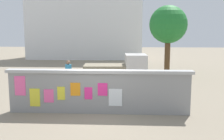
{
  "coord_description": "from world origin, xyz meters",
  "views": [
    {
      "loc": [
        1.09,
        -10.37,
        3.34
      ],
      "look_at": [
        0.39,
        2.38,
        1.37
      ],
      "focal_mm": 43.44,
      "sensor_mm": 36.0,
      "label": 1
    }
  ],
  "objects_px": {
    "auto_rickshaw_truck": "(119,71)",
    "bicycle_near": "(59,79)",
    "person_walking": "(68,72)",
    "motorcycle": "(161,95)",
    "tree_roadside": "(168,25)"
  },
  "relations": [
    {
      "from": "motorcycle",
      "to": "bicycle_near",
      "type": "xyz_separation_m",
      "value": [
        -5.49,
        3.94,
        -0.1
      ]
    },
    {
      "from": "auto_rickshaw_truck",
      "to": "tree_roadside",
      "type": "distance_m",
      "value": 5.78
    },
    {
      "from": "auto_rickshaw_truck",
      "to": "tree_roadside",
      "type": "relative_size",
      "value": 0.75
    },
    {
      "from": "motorcycle",
      "to": "tree_roadside",
      "type": "bearing_deg",
      "value": 79.9
    },
    {
      "from": "auto_rickshaw_truck",
      "to": "bicycle_near",
      "type": "distance_m",
      "value": 3.57
    },
    {
      "from": "auto_rickshaw_truck",
      "to": "person_walking",
      "type": "relative_size",
      "value": 2.27
    },
    {
      "from": "bicycle_near",
      "to": "tree_roadside",
      "type": "xyz_separation_m",
      "value": [
        6.89,
        3.9,
        3.19
      ]
    },
    {
      "from": "person_walking",
      "to": "tree_roadside",
      "type": "distance_m",
      "value": 8.31
    },
    {
      "from": "bicycle_near",
      "to": "person_walking",
      "type": "xyz_separation_m",
      "value": [
        0.84,
        -1.19,
        0.62
      ]
    },
    {
      "from": "auto_rickshaw_truck",
      "to": "bicycle_near",
      "type": "bearing_deg",
      "value": -179.88
    },
    {
      "from": "auto_rickshaw_truck",
      "to": "bicycle_near",
      "type": "xyz_separation_m",
      "value": [
        -3.53,
        -0.01,
        -0.54
      ]
    },
    {
      "from": "person_walking",
      "to": "motorcycle",
      "type": "bearing_deg",
      "value": -30.62
    },
    {
      "from": "bicycle_near",
      "to": "motorcycle",
      "type": "bearing_deg",
      "value": -35.65
    },
    {
      "from": "motorcycle",
      "to": "tree_roadside",
      "type": "xyz_separation_m",
      "value": [
        1.4,
        7.84,
        3.09
      ]
    },
    {
      "from": "auto_rickshaw_truck",
      "to": "motorcycle",
      "type": "height_order",
      "value": "auto_rickshaw_truck"
    }
  ]
}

